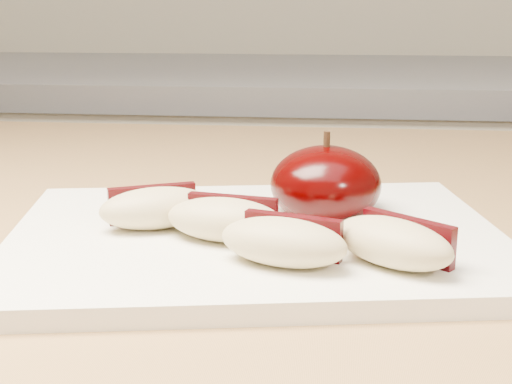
# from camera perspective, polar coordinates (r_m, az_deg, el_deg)

# --- Properties ---
(back_cabinet) EXTENTS (2.40, 0.62, 0.94)m
(back_cabinet) POSITION_cam_1_polar(r_m,az_deg,el_deg) (1.39, 2.13, -9.66)
(back_cabinet) COLOR silver
(back_cabinet) RESTS_ON ground
(cutting_board) EXTENTS (0.34, 0.28, 0.01)m
(cutting_board) POSITION_cam_1_polar(r_m,az_deg,el_deg) (0.45, 0.00, -3.81)
(cutting_board) COLOR white
(cutting_board) RESTS_ON island_counter
(apple_half) EXTENTS (0.08, 0.08, 0.06)m
(apple_half) POSITION_cam_1_polar(r_m,az_deg,el_deg) (0.49, 5.59, 0.60)
(apple_half) COLOR black
(apple_half) RESTS_ON cutting_board
(apple_wedge_a) EXTENTS (0.08, 0.06, 0.03)m
(apple_wedge_a) POSITION_cam_1_polar(r_m,az_deg,el_deg) (0.46, -8.00, -1.23)
(apple_wedge_a) COLOR tan
(apple_wedge_a) RESTS_ON cutting_board
(apple_wedge_b) EXTENTS (0.08, 0.05, 0.03)m
(apple_wedge_b) POSITION_cam_1_polar(r_m,az_deg,el_deg) (0.43, -2.44, -2.17)
(apple_wedge_b) COLOR tan
(apple_wedge_b) RESTS_ON cutting_board
(apple_wedge_c) EXTENTS (0.08, 0.05, 0.03)m
(apple_wedge_c) POSITION_cam_1_polar(r_m,az_deg,el_deg) (0.39, 2.28, -3.96)
(apple_wedge_c) COLOR tan
(apple_wedge_c) RESTS_ON cutting_board
(apple_wedge_d) EXTENTS (0.08, 0.07, 0.03)m
(apple_wedge_d) POSITION_cam_1_polar(r_m,az_deg,el_deg) (0.40, 11.00, -3.94)
(apple_wedge_d) COLOR tan
(apple_wedge_d) RESTS_ON cutting_board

